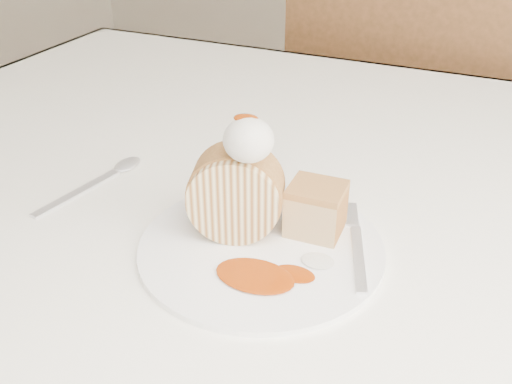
% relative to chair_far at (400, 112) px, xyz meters
% --- Properties ---
extents(table, '(1.40, 0.90, 0.75)m').
position_rel_chair_far_xyz_m(table, '(0.05, -0.67, 0.09)').
color(table, white).
rests_on(table, ground).
extents(chair_far, '(0.51, 0.51, 1.00)m').
position_rel_chair_far_xyz_m(chair_far, '(0.00, 0.00, 0.00)').
color(chair_far, brown).
rests_on(chair_far, ground).
extents(plate, '(0.25, 0.25, 0.01)m').
position_rel_chair_far_xyz_m(plate, '(0.02, -0.85, 0.18)').
color(plate, white).
rests_on(plate, table).
extents(roulade_slice, '(0.10, 0.07, 0.09)m').
position_rel_chair_far_xyz_m(roulade_slice, '(-0.02, -0.84, 0.23)').
color(roulade_slice, beige).
rests_on(roulade_slice, plate).
extents(cake_chunk, '(0.06, 0.05, 0.04)m').
position_rel_chair_far_xyz_m(cake_chunk, '(0.06, -0.81, 0.21)').
color(cake_chunk, '#A9763F').
rests_on(cake_chunk, plate).
extents(whipped_cream, '(0.05, 0.05, 0.04)m').
position_rel_chair_far_xyz_m(whipped_cream, '(0.00, -0.85, 0.30)').
color(whipped_cream, silver).
rests_on(whipped_cream, roulade_slice).
extents(caramel_drizzle, '(0.02, 0.02, 0.01)m').
position_rel_chair_far_xyz_m(caramel_drizzle, '(-0.00, -0.85, 0.32)').
color(caramel_drizzle, '#8F3005').
rests_on(caramel_drizzle, whipped_cream).
extents(caramel_pool, '(0.08, 0.05, 0.00)m').
position_rel_chair_far_xyz_m(caramel_pool, '(0.03, -0.90, 0.19)').
color(caramel_pool, '#8F3005').
rests_on(caramel_pool, plate).
extents(fork, '(0.06, 0.14, 0.00)m').
position_rel_chair_far_xyz_m(fork, '(0.11, -0.84, 0.19)').
color(fork, silver).
rests_on(fork, plate).
extents(spoon, '(0.05, 0.15, 0.00)m').
position_rel_chair_far_xyz_m(spoon, '(-0.22, -0.84, 0.18)').
color(spoon, silver).
rests_on(spoon, table).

